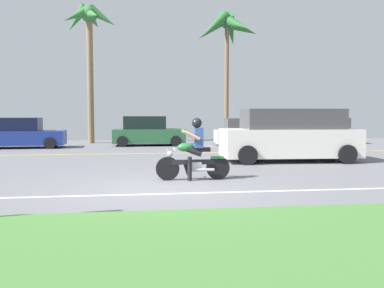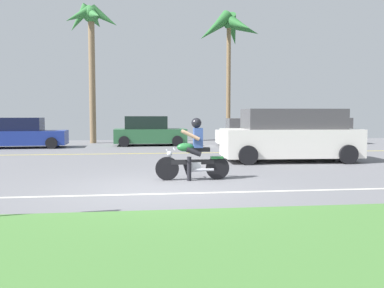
# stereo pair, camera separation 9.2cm
# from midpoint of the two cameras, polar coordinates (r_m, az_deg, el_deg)

# --- Properties ---
(ground) EXTENTS (56.00, 30.00, 0.04)m
(ground) POSITION_cam_midpoint_polar(r_m,az_deg,el_deg) (11.88, -4.63, -3.85)
(ground) COLOR slate
(grass_median) EXTENTS (56.00, 3.80, 0.06)m
(grass_median) POSITION_cam_midpoint_polar(r_m,az_deg,el_deg) (4.94, -1.07, -14.65)
(grass_median) COLOR #477A38
(grass_median) RESTS_ON ground
(lane_line_near) EXTENTS (50.40, 0.12, 0.01)m
(lane_line_near) POSITION_cam_midpoint_polar(r_m,az_deg,el_deg) (8.38, -3.61, -7.02)
(lane_line_near) COLOR silver
(lane_line_near) RESTS_ON ground
(lane_line_far) EXTENTS (50.40, 0.12, 0.01)m
(lane_line_far) POSITION_cam_midpoint_polar(r_m,az_deg,el_deg) (17.18, -5.38, -1.32)
(lane_line_far) COLOR yellow
(lane_line_far) RESTS_ON ground
(motorcyclist) EXTENTS (1.86, 0.61, 1.55)m
(motorcyclist) POSITION_cam_midpoint_polar(r_m,az_deg,el_deg) (10.07, 0.43, -1.39)
(motorcyclist) COLOR black
(motorcyclist) RESTS_ON ground
(suv_nearby) EXTENTS (4.93, 2.27, 1.83)m
(suv_nearby) POSITION_cam_midpoint_polar(r_m,az_deg,el_deg) (14.60, 13.95, 1.13)
(suv_nearby) COLOR white
(suv_nearby) RESTS_ON ground
(parked_car_0) EXTENTS (4.40, 1.99, 1.50)m
(parked_car_0) POSITION_cam_midpoint_polar(r_m,az_deg,el_deg) (21.70, -23.06, 1.34)
(parked_car_0) COLOR navy
(parked_car_0) RESTS_ON ground
(parked_car_1) EXTENTS (3.83, 2.03, 1.57)m
(parked_car_1) POSITION_cam_midpoint_polar(r_m,az_deg,el_deg) (21.78, -5.98, 1.73)
(parked_car_1) COLOR #2D663D
(parked_car_1) RESTS_ON ground
(parked_car_2) EXTENTS (3.85, 2.26, 1.46)m
(parked_car_2) POSITION_cam_midpoint_polar(r_m,az_deg,el_deg) (21.51, 8.41, 1.55)
(parked_car_2) COLOR white
(parked_car_2) RESTS_ON ground
(parked_car_3) EXTENTS (3.71, 2.03, 1.47)m
(parked_car_3) POSITION_cam_midpoint_polar(r_m,az_deg,el_deg) (24.37, 18.56, 1.69)
(parked_car_3) COLOR white
(parked_car_3) RESTS_ON ground
(palm_tree_0) EXTENTS (4.20, 4.05, 8.17)m
(palm_tree_0) POSITION_cam_midpoint_polar(r_m,az_deg,el_deg) (26.27, 5.37, 15.61)
(palm_tree_0) COLOR brown
(palm_tree_0) RESTS_ON ground
(palm_tree_1) EXTENTS (3.25, 3.39, 8.03)m
(palm_tree_1) POSITION_cam_midpoint_polar(r_m,az_deg,el_deg) (24.60, -13.99, 15.51)
(palm_tree_1) COLOR #846B4C
(palm_tree_1) RESTS_ON ground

